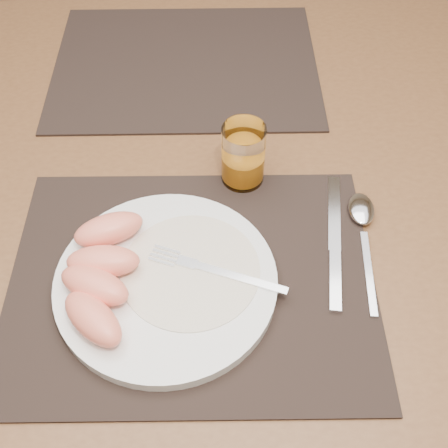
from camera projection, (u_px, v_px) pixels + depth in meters
ground at (214, 367)px, 1.42m from camera, size 5.00×5.00×0.00m
table at (208, 192)px, 0.90m from camera, size 1.40×0.90×0.75m
placemat_near at (192, 280)px, 0.69m from camera, size 0.46×0.37×0.00m
placemat_far at (186, 65)px, 0.97m from camera, size 0.46×0.36×0.00m
plate at (166, 282)px, 0.68m from camera, size 0.27×0.27×0.02m
plate_dressing at (190, 270)px, 0.68m from camera, size 0.17×0.17×0.00m
fork at (205, 268)px, 0.68m from camera, size 0.17×0.08×0.00m
knife at (335, 250)px, 0.72m from camera, size 0.05×0.22×0.01m
spoon at (362, 218)px, 0.75m from camera, size 0.04×0.19×0.01m
juice_glass at (243, 157)px, 0.77m from camera, size 0.06×0.06×0.09m
grapefruit_wedges at (100, 272)px, 0.66m from camera, size 0.11×0.21×0.04m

